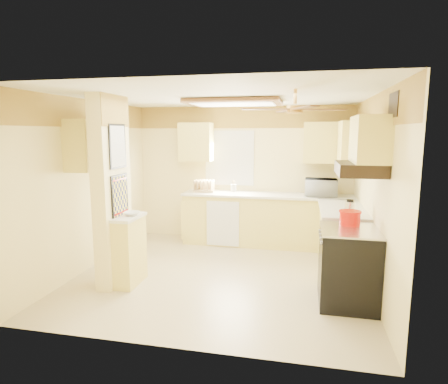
% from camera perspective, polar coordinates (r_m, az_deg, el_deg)
% --- Properties ---
extents(floor, '(4.00, 4.00, 0.00)m').
position_cam_1_polar(floor, '(5.51, -0.49, -12.50)').
color(floor, tan).
rests_on(floor, ground).
extents(ceiling, '(4.00, 4.00, 0.00)m').
position_cam_1_polar(ceiling, '(5.15, -0.53, 14.35)').
color(ceiling, white).
rests_on(ceiling, wall_back).
extents(wall_back, '(4.00, 0.00, 4.00)m').
position_cam_1_polar(wall_back, '(7.04, 2.86, 2.74)').
color(wall_back, '#FFEB9B').
rests_on(wall_back, floor).
extents(wall_front, '(4.00, 0.00, 4.00)m').
position_cam_1_polar(wall_front, '(3.39, -7.53, -4.30)').
color(wall_front, '#FFEB9B').
rests_on(wall_front, floor).
extents(wall_left, '(0.00, 3.80, 3.80)m').
position_cam_1_polar(wall_left, '(5.94, -19.69, 1.03)').
color(wall_left, '#FFEB9B').
rests_on(wall_left, floor).
extents(wall_right, '(0.00, 3.80, 3.80)m').
position_cam_1_polar(wall_right, '(5.14, 21.81, -0.28)').
color(wall_right, '#FFEB9B').
rests_on(wall_right, floor).
extents(wallpaper_border, '(4.00, 0.02, 0.40)m').
position_cam_1_polar(wallpaper_border, '(6.98, 2.90, 11.32)').
color(wallpaper_border, gold).
rests_on(wallpaper_border, wall_back).
extents(partition_column, '(0.20, 0.70, 2.50)m').
position_cam_1_polar(partition_column, '(5.15, -16.72, 0.00)').
color(partition_column, '#FFEB9B').
rests_on(partition_column, floor).
extents(partition_ledge, '(0.25, 0.55, 0.90)m').
position_cam_1_polar(partition_ledge, '(5.23, -14.18, -8.76)').
color(partition_ledge, '#E5D46A').
rests_on(partition_ledge, floor).
extents(ledge_top, '(0.28, 0.58, 0.04)m').
position_cam_1_polar(ledge_top, '(5.11, -14.38, -3.74)').
color(ledge_top, white).
rests_on(ledge_top, partition_ledge).
extents(lower_cabinets_back, '(3.00, 0.60, 0.90)m').
position_cam_1_polar(lower_cabinets_back, '(6.82, 6.56, -4.35)').
color(lower_cabinets_back, '#E5D46A').
rests_on(lower_cabinets_back, floor).
extents(lower_cabinets_right, '(0.60, 1.40, 0.90)m').
position_cam_1_polar(lower_cabinets_right, '(5.85, 17.45, -6.99)').
color(lower_cabinets_right, '#E5D46A').
rests_on(lower_cabinets_right, floor).
extents(countertop_back, '(3.04, 0.64, 0.04)m').
position_cam_1_polar(countertop_back, '(6.71, 6.63, -0.47)').
color(countertop_back, white).
rests_on(countertop_back, lower_cabinets_back).
extents(countertop_right, '(0.64, 1.44, 0.04)m').
position_cam_1_polar(countertop_right, '(5.74, 17.58, -2.47)').
color(countertop_right, white).
rests_on(countertop_right, lower_cabinets_right).
extents(dishwasher_panel, '(0.58, 0.02, 0.80)m').
position_cam_1_polar(dishwasher_panel, '(6.63, -0.19, -4.85)').
color(dishwasher_panel, white).
rests_on(dishwasher_panel, lower_cabinets_back).
extents(window, '(0.92, 0.02, 1.02)m').
position_cam_1_polar(window, '(7.04, 0.84, 5.20)').
color(window, white).
rests_on(window, wall_back).
extents(upper_cab_back_left, '(0.60, 0.35, 0.70)m').
position_cam_1_polar(upper_cab_back_left, '(7.01, -4.27, 7.62)').
color(upper_cab_back_left, '#E5D46A').
rests_on(upper_cab_back_left, wall_back).
extents(upper_cab_back_right, '(0.90, 0.35, 0.70)m').
position_cam_1_polar(upper_cab_back_right, '(6.74, 15.87, 7.24)').
color(upper_cab_back_right, '#E5D46A').
rests_on(upper_cab_back_right, wall_back).
extents(upper_cab_right, '(0.35, 1.00, 0.70)m').
position_cam_1_polar(upper_cab_right, '(6.29, 18.66, 7.00)').
color(upper_cab_right, '#E5D46A').
rests_on(upper_cab_right, wall_right).
extents(upper_cab_left_wall, '(0.35, 0.75, 0.70)m').
position_cam_1_polar(upper_cab_left_wall, '(5.59, -19.83, 6.73)').
color(upper_cab_left_wall, '#E5D46A').
rests_on(upper_cab_left_wall, wall_left).
extents(upper_cab_over_stove, '(0.35, 0.76, 0.52)m').
position_cam_1_polar(upper_cab_over_stove, '(4.51, 21.30, 7.47)').
color(upper_cab_over_stove, '#E5D46A').
rests_on(upper_cab_over_stove, wall_right).
extents(stove, '(0.68, 0.77, 0.92)m').
position_cam_1_polar(stove, '(4.75, 18.37, -10.66)').
color(stove, black).
rests_on(stove, floor).
extents(range_hood, '(0.50, 0.76, 0.14)m').
position_cam_1_polar(range_hood, '(4.51, 19.99, 3.34)').
color(range_hood, black).
rests_on(range_hood, upper_cab_over_stove).
extents(poster_menu, '(0.02, 0.42, 0.57)m').
position_cam_1_polar(poster_menu, '(5.04, -15.91, 6.71)').
color(poster_menu, black).
rests_on(poster_menu, partition_column).
extents(poster_nashville, '(0.02, 0.42, 0.57)m').
position_cam_1_polar(poster_nashville, '(5.10, -15.59, -0.59)').
color(poster_nashville, black).
rests_on(poster_nashville, partition_column).
extents(ceiling_light_panel, '(1.35, 0.95, 0.06)m').
position_cam_1_polar(ceiling_light_panel, '(5.61, 1.64, 13.45)').
color(ceiling_light_panel, brown).
rests_on(ceiling_light_panel, ceiling).
extents(ceiling_fan, '(1.15, 1.15, 0.26)m').
position_cam_1_polar(ceiling_fan, '(4.31, 10.75, 12.35)').
color(ceiling_fan, gold).
rests_on(ceiling_fan, ceiling).
extents(vent_grate, '(0.02, 0.40, 0.25)m').
position_cam_1_polar(vent_grate, '(4.20, 24.47, 11.99)').
color(vent_grate, black).
rests_on(vent_grate, wall_right).
extents(microwave, '(0.54, 0.37, 0.30)m').
position_cam_1_polar(microwave, '(6.65, 14.58, 0.68)').
color(microwave, white).
rests_on(microwave, countertop_back).
extents(bowl, '(0.23, 0.23, 0.05)m').
position_cam_1_polar(bowl, '(5.11, -13.87, -3.20)').
color(bowl, white).
rests_on(bowl, ledge_top).
extents(dutch_oven, '(0.26, 0.26, 0.18)m').
position_cam_1_polar(dutch_oven, '(4.79, 18.63, -3.74)').
color(dutch_oven, red).
rests_on(dutch_oven, stove).
extents(kettle, '(0.14, 0.14, 0.21)m').
position_cam_1_polar(kettle, '(5.25, 18.61, -2.29)').
color(kettle, silver).
rests_on(kettle, countertop_right).
extents(dish_rack, '(0.40, 0.32, 0.22)m').
position_cam_1_polar(dish_rack, '(6.94, -3.09, 0.71)').
color(dish_rack, '#DBBB7E').
rests_on(dish_rack, countertop_back).
extents(utensil_crock, '(0.10, 0.10, 0.21)m').
position_cam_1_polar(utensil_crock, '(6.94, 1.47, 0.65)').
color(utensil_crock, white).
rests_on(utensil_crock, countertop_back).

